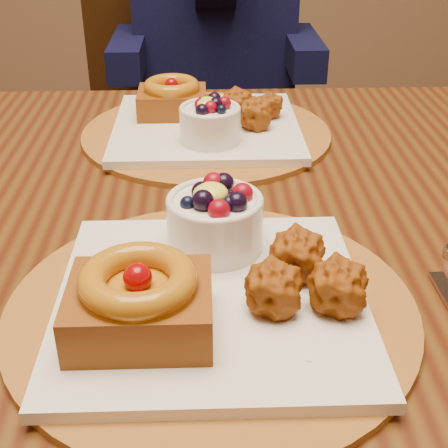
# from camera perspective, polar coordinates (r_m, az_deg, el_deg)

# --- Properties ---
(dining_table) EXTENTS (1.60, 0.90, 0.76)m
(dining_table) POSITION_cam_1_polar(r_m,az_deg,el_deg) (0.81, -1.37, -2.76)
(dining_table) COLOR #3B180A
(dining_table) RESTS_ON ground
(place_setting_near) EXTENTS (0.38, 0.38, 0.09)m
(place_setting_near) POSITION_cam_1_polar(r_m,az_deg,el_deg) (0.57, -1.55, -5.35)
(place_setting_near) COLOR brown
(place_setting_near) RESTS_ON dining_table
(place_setting_far) EXTENTS (0.38, 0.38, 0.08)m
(place_setting_far) POSITION_cam_1_polar(r_m,az_deg,el_deg) (0.96, -1.78, 9.32)
(place_setting_far) COLOR brown
(place_setting_far) RESTS_ON dining_table
(chair_far) EXTENTS (0.50, 0.50, 0.87)m
(chair_far) POSITION_cam_1_polar(r_m,az_deg,el_deg) (1.67, -6.23, 7.44)
(chair_far) COLOR black
(chair_far) RESTS_ON ground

